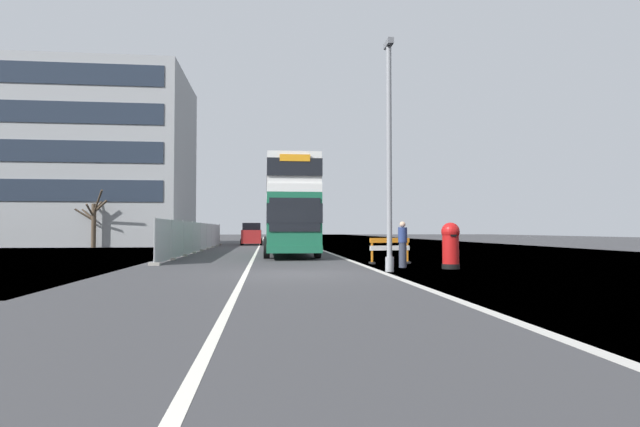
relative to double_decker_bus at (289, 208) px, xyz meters
The scene contains 12 objects.
ground 12.61m from the double_decker_bus, 88.92° to the right, with size 140.00×280.00×0.10m.
double_decker_bus is the anchor object (origin of this frame).
lamppost_foreground 12.31m from the double_decker_bus, 76.37° to the right, with size 0.29×0.70×7.89m.
red_pillar_postbox 12.27m from the double_decker_bus, 63.47° to the right, with size 0.66×0.66×1.68m.
roadworks_barrier 9.00m from the double_decker_bus, 63.60° to the right, with size 1.77×0.68×1.07m.
construction_site_fence 8.15m from the double_decker_bus, 135.54° to the left, with size 0.44×27.40×1.93m.
car_oncoming_near 19.38m from the double_decker_bus, 97.98° to the left, with size 1.97×4.46×2.06m.
car_receding_mid 25.39m from the double_decker_bus, 90.74° to the left, with size 2.06×4.53×1.92m.
bare_tree_far_verge_near 19.75m from the double_decker_bus, 139.02° to the left, with size 2.50×3.15×4.54m.
bare_tree_far_verge_mid 36.07m from the double_decker_bus, 108.41° to the left, with size 2.25×2.87×4.57m.
pedestrian_at_kerb 10.99m from the double_decker_bus, 69.28° to the right, with size 0.34×0.34×1.73m.
backdrop_office_block 30.76m from the double_decker_bus, 138.94° to the left, with size 28.01×13.03×15.77m.
Camera 1 is at (-0.83, -16.14, 1.41)m, focal length 28.25 mm.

